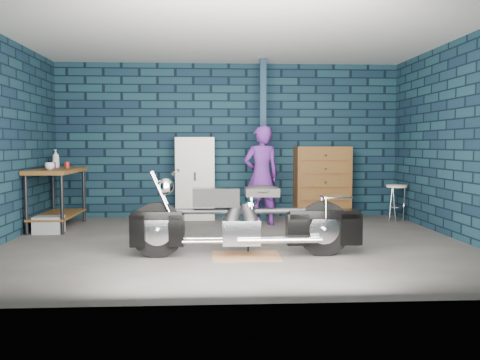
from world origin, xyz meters
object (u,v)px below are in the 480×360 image
object	(u,v)px
shop_stool	(396,203)
storage_bin	(49,225)
workbench	(57,198)
locker	(195,178)
person	(261,176)
motorcycle	(246,214)
tool_chest	(322,182)

from	to	relation	value
shop_stool	storage_bin	bearing A→B (deg)	-171.05
workbench	storage_bin	xyz separation A→B (m)	(0.02, -0.50, -0.33)
workbench	storage_bin	size ratio (longest dim) A/B	3.52
locker	person	bearing A→B (deg)	-34.89
storage_bin	shop_stool	bearing A→B (deg)	8.95
storage_bin	locker	size ratio (longest dim) A/B	0.28
motorcycle	shop_stool	distance (m)	3.70
person	shop_stool	distance (m)	2.37
shop_stool	person	bearing A→B (deg)	-172.68
person	workbench	bearing A→B (deg)	-11.60
workbench	shop_stool	world-z (taller)	workbench
workbench	person	size ratio (longest dim) A/B	0.89
person	locker	world-z (taller)	person
workbench	person	world-z (taller)	person
person	locker	distance (m)	1.30
storage_bin	tool_chest	bearing A→B (deg)	16.98
motorcycle	storage_bin	bearing A→B (deg)	149.14
person	storage_bin	bearing A→B (deg)	-2.59
tool_chest	shop_stool	size ratio (longest dim) A/B	2.04
motorcycle	locker	bearing A→B (deg)	103.19
motorcycle	shop_stool	world-z (taller)	motorcycle
motorcycle	shop_stool	size ratio (longest dim) A/B	3.68
motorcycle	person	distance (m)	2.29
workbench	tool_chest	distance (m)	4.38
person	locker	bearing A→B (deg)	-47.61
storage_bin	tool_chest	xyz separation A→B (m)	(4.28, 1.31, 0.50)
workbench	tool_chest	bearing A→B (deg)	10.63
workbench	tool_chest	world-z (taller)	tool_chest
person	storage_bin	distance (m)	3.26
workbench	tool_chest	size ratio (longest dim) A/B	1.12
workbench	locker	distance (m)	2.26
person	locker	xyz separation A→B (m)	(-1.07, 0.74, -0.09)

